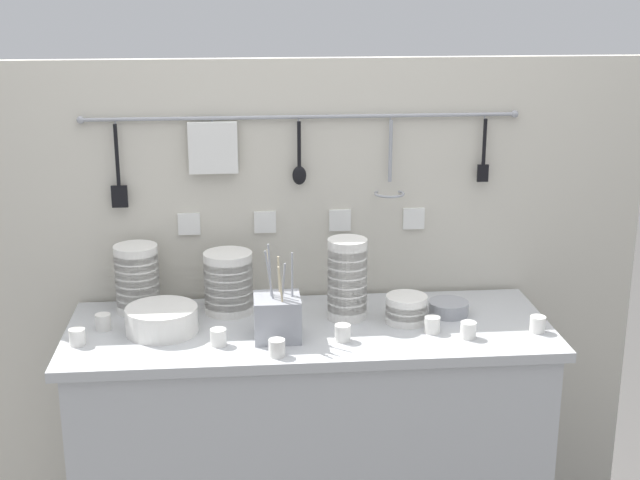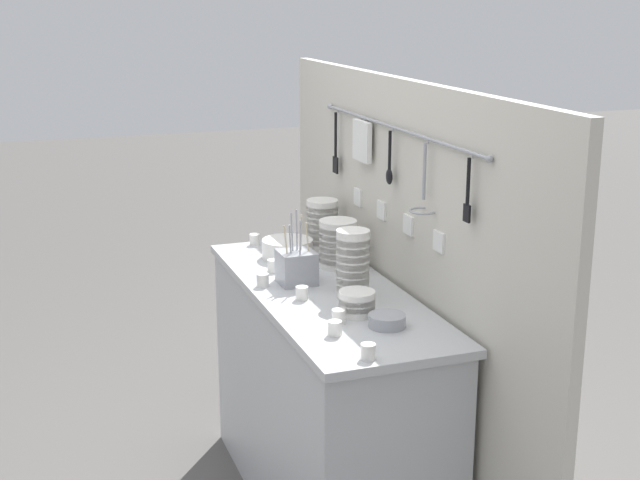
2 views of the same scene
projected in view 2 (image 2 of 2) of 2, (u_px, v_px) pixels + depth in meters
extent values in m
cube|color=#B7BABC|center=(325.00, 293.00, 3.33)|extent=(1.45, 0.54, 0.03)
cube|color=#B7BABC|center=(325.00, 404.00, 3.45)|extent=(1.39, 0.51, 0.89)
cube|color=beige|center=(398.00, 298.00, 3.44)|extent=(2.25, 0.04, 1.68)
cylinder|color=#93969E|center=(395.00, 128.00, 3.25)|extent=(1.35, 0.01, 0.01)
sphere|color=#93969E|center=(330.00, 106.00, 3.87)|extent=(0.02, 0.02, 0.02)
sphere|color=#93969E|center=(489.00, 159.00, 2.64)|extent=(0.02, 0.02, 0.02)
cylinder|color=black|center=(336.00, 135.00, 3.80)|extent=(0.01, 0.01, 0.20)
cube|color=black|center=(336.00, 165.00, 3.83)|extent=(0.05, 0.01, 0.07)
cylinder|color=#93969E|center=(338.00, 111.00, 3.77)|extent=(0.00, 0.01, 0.02)
cube|color=silver|center=(362.00, 141.00, 3.53)|extent=(0.15, 0.02, 0.16)
cylinder|color=#93969E|center=(365.00, 120.00, 3.51)|extent=(0.01, 0.01, 0.02)
cylinder|color=black|center=(390.00, 150.00, 3.28)|extent=(0.01, 0.01, 0.15)
ellipsoid|color=black|center=(389.00, 177.00, 3.31)|extent=(0.04, 0.02, 0.06)
cylinder|color=#93969E|center=(393.00, 129.00, 3.26)|extent=(0.01, 0.01, 0.02)
cylinder|color=#93969E|center=(424.00, 171.00, 3.03)|extent=(0.01, 0.01, 0.20)
torus|color=#93969E|center=(423.00, 211.00, 3.06)|extent=(0.10, 0.10, 0.01)
cylinder|color=#93969E|center=(429.00, 141.00, 3.00)|extent=(0.01, 0.01, 0.02)
cylinder|color=black|center=(468.00, 182.00, 2.75)|extent=(0.01, 0.01, 0.15)
cube|color=black|center=(467.00, 213.00, 2.77)|extent=(0.04, 0.01, 0.06)
cylinder|color=#93969E|center=(473.00, 156.00, 2.73)|extent=(0.00, 0.01, 0.02)
cube|color=white|center=(358.00, 197.00, 3.68)|extent=(0.07, 0.01, 0.07)
cube|color=white|center=(382.00, 210.00, 3.46)|extent=(0.07, 0.01, 0.07)
cube|color=white|center=(408.00, 225.00, 3.24)|extent=(0.07, 0.01, 0.07)
cube|color=white|center=(439.00, 242.00, 3.02)|extent=(0.07, 0.01, 0.07)
cylinder|color=silver|center=(352.00, 290.00, 3.23)|extent=(0.12, 0.12, 0.05)
cylinder|color=silver|center=(353.00, 283.00, 3.22)|extent=(0.12, 0.12, 0.05)
cylinder|color=silver|center=(353.00, 275.00, 3.21)|extent=(0.12, 0.12, 0.05)
cylinder|color=silver|center=(353.00, 268.00, 3.20)|extent=(0.12, 0.12, 0.05)
cylinder|color=silver|center=(353.00, 260.00, 3.20)|extent=(0.12, 0.12, 0.05)
cylinder|color=silver|center=(353.00, 252.00, 3.19)|extent=(0.12, 0.12, 0.05)
cylinder|color=silver|center=(353.00, 245.00, 3.18)|extent=(0.12, 0.12, 0.05)
cylinder|color=silver|center=(353.00, 237.00, 3.17)|extent=(0.12, 0.12, 0.05)
cylinder|color=silver|center=(357.00, 309.00, 3.05)|extent=(0.13, 0.13, 0.04)
cylinder|color=silver|center=(357.00, 303.00, 3.05)|extent=(0.13, 0.13, 0.04)
cylinder|color=silver|center=(357.00, 297.00, 3.04)|extent=(0.13, 0.13, 0.04)
cylinder|color=silver|center=(338.00, 262.00, 3.58)|extent=(0.15, 0.15, 0.05)
cylinder|color=silver|center=(338.00, 256.00, 3.58)|extent=(0.15, 0.15, 0.05)
cylinder|color=silver|center=(338.00, 250.00, 3.57)|extent=(0.15, 0.15, 0.05)
cylinder|color=silver|center=(338.00, 244.00, 3.56)|extent=(0.15, 0.15, 0.05)
cylinder|color=silver|center=(338.00, 238.00, 3.56)|extent=(0.15, 0.15, 0.05)
cylinder|color=silver|center=(338.00, 232.00, 3.55)|extent=(0.15, 0.15, 0.05)
cylinder|color=silver|center=(338.00, 226.00, 3.54)|extent=(0.15, 0.15, 0.05)
cylinder|color=silver|center=(322.00, 243.00, 3.85)|extent=(0.14, 0.14, 0.04)
cylinder|color=silver|center=(322.00, 238.00, 3.84)|extent=(0.14, 0.14, 0.04)
cylinder|color=silver|center=(322.00, 232.00, 3.84)|extent=(0.14, 0.14, 0.04)
cylinder|color=silver|center=(322.00, 227.00, 3.83)|extent=(0.14, 0.14, 0.04)
cylinder|color=silver|center=(322.00, 221.00, 3.83)|extent=(0.14, 0.14, 0.04)
cylinder|color=silver|center=(322.00, 216.00, 3.82)|extent=(0.14, 0.14, 0.04)
cylinder|color=silver|center=(322.00, 210.00, 3.81)|extent=(0.14, 0.14, 0.04)
cylinder|color=silver|center=(322.00, 205.00, 3.81)|extent=(0.14, 0.14, 0.04)
cylinder|color=silver|center=(288.00, 256.00, 3.72)|extent=(0.21, 0.21, 0.01)
cylinder|color=silver|center=(288.00, 254.00, 3.71)|extent=(0.21, 0.21, 0.01)
cylinder|color=silver|center=(288.00, 251.00, 3.71)|extent=(0.21, 0.21, 0.01)
cylinder|color=silver|center=(288.00, 249.00, 3.71)|extent=(0.21, 0.21, 0.01)
cylinder|color=silver|center=(287.00, 246.00, 3.70)|extent=(0.21, 0.21, 0.01)
cylinder|color=silver|center=(287.00, 243.00, 3.70)|extent=(0.21, 0.21, 0.01)
cylinder|color=silver|center=(287.00, 241.00, 3.70)|extent=(0.21, 0.21, 0.01)
cylinder|color=#93969E|center=(387.00, 321.00, 2.94)|extent=(0.12, 0.12, 0.04)
cube|color=#93969E|center=(297.00, 267.00, 3.37)|extent=(0.13, 0.13, 0.13)
cylinder|color=#C6B793|center=(301.00, 240.00, 3.37)|extent=(0.02, 0.02, 0.20)
cylinder|color=#93969E|center=(297.00, 238.00, 3.36)|extent=(0.02, 0.01, 0.22)
cylinder|color=#93969E|center=(292.00, 240.00, 3.36)|extent=(0.03, 0.01, 0.21)
cylinder|color=#C6B793|center=(308.00, 245.00, 3.35)|extent=(0.01, 0.02, 0.17)
cylinder|color=#C6B793|center=(286.00, 248.00, 3.32)|extent=(0.02, 0.02, 0.17)
cylinder|color=#93969E|center=(300.00, 246.00, 3.30)|extent=(0.01, 0.01, 0.19)
cylinder|color=#93969E|center=(291.00, 247.00, 3.32)|extent=(0.02, 0.02, 0.17)
cylinder|color=silver|center=(263.00, 280.00, 3.34)|extent=(0.05, 0.05, 0.05)
cylinder|color=silver|center=(302.00, 293.00, 3.20)|extent=(0.05, 0.05, 0.05)
cylinder|color=silver|center=(273.00, 266.00, 3.52)|extent=(0.05, 0.05, 0.05)
cylinder|color=silver|center=(255.00, 239.00, 3.90)|extent=(0.05, 0.05, 0.05)
cylinder|color=silver|center=(339.00, 317.00, 2.97)|extent=(0.05, 0.05, 0.05)
cylinder|color=silver|center=(283.00, 240.00, 3.88)|extent=(0.05, 0.05, 0.05)
cylinder|color=silver|center=(335.00, 328.00, 2.86)|extent=(0.05, 0.05, 0.05)
cylinder|color=silver|center=(368.00, 352.00, 2.68)|extent=(0.05, 0.05, 0.05)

